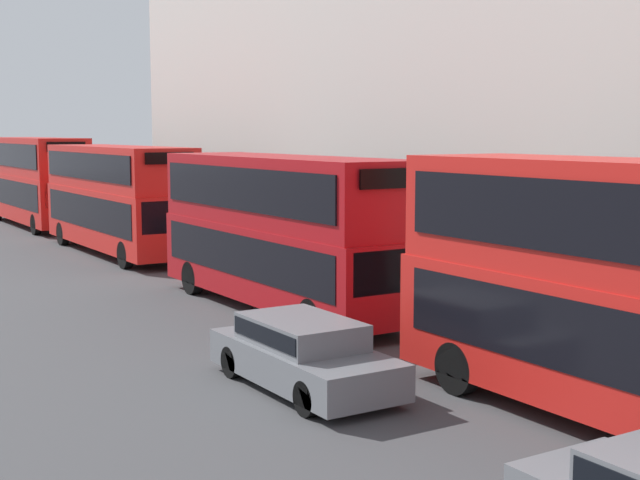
{
  "coord_description": "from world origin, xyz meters",
  "views": [
    {
      "loc": [
        -10.33,
        -3.11,
        4.92
      ],
      "look_at": [
        0.48,
        14.22,
        2.41
      ],
      "focal_mm": 50.0,
      "sensor_mm": 36.0,
      "label": 1
    }
  ],
  "objects_px": {
    "bus_second_in_queue": "(282,226)",
    "bus_third_in_queue": "(117,195)",
    "car_hatchback": "(303,352)",
    "bus_trailing": "(36,178)"
  },
  "relations": [
    {
      "from": "bus_third_in_queue",
      "to": "car_hatchback",
      "type": "xyz_separation_m",
      "value": [
        -3.4,
        -20.18,
        -1.67
      ]
    },
    {
      "from": "bus_trailing",
      "to": "car_hatchback",
      "type": "xyz_separation_m",
      "value": [
        -3.4,
        -32.71,
        -1.8
      ]
    },
    {
      "from": "bus_trailing",
      "to": "car_hatchback",
      "type": "relative_size",
      "value": 2.51
    },
    {
      "from": "bus_trailing",
      "to": "car_hatchback",
      "type": "height_order",
      "value": "bus_trailing"
    },
    {
      "from": "bus_second_in_queue",
      "to": "car_hatchback",
      "type": "distance_m",
      "value": 7.79
    },
    {
      "from": "bus_third_in_queue",
      "to": "bus_trailing",
      "type": "xyz_separation_m",
      "value": [
        0.0,
        12.53,
        0.13
      ]
    },
    {
      "from": "bus_third_in_queue",
      "to": "bus_trailing",
      "type": "distance_m",
      "value": 12.53
    },
    {
      "from": "bus_second_in_queue",
      "to": "bus_third_in_queue",
      "type": "height_order",
      "value": "bus_third_in_queue"
    },
    {
      "from": "bus_second_in_queue",
      "to": "bus_third_in_queue",
      "type": "bearing_deg",
      "value": 90.0
    },
    {
      "from": "bus_second_in_queue",
      "to": "bus_trailing",
      "type": "distance_m",
      "value": 25.89
    }
  ]
}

